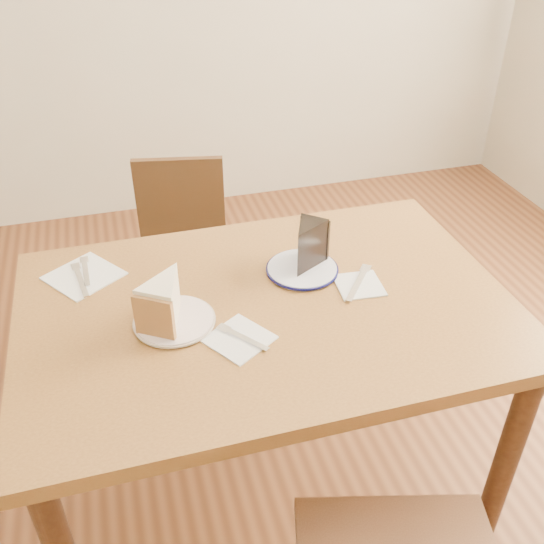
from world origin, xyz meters
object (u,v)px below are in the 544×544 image
Objects in this scene: carrot_cake at (167,300)px; chocolate_cake at (306,248)px; plate_navy at (302,269)px; chair_far at (183,258)px; plate_cream at (175,321)px; table at (267,334)px.

carrot_cake is 1.16× the size of chocolate_cake.
plate_navy is 1.41× the size of carrot_cake.
plate_cream is (-0.11, -0.77, 0.33)m from chair_far.
carrot_cake is (-0.01, 0.01, 0.06)m from plate_cream.
plate_cream is at bearing 92.68° from chair_far.
chocolate_cake is (0.38, 0.11, 0.01)m from carrot_cake.
chocolate_cake is (0.14, 0.11, 0.17)m from table.
chocolate_cake is at bearing 18.86° from plate_cream.
table is 6.57× the size of plate_navy.
carrot_cake is (-0.12, -0.75, 0.38)m from chair_far.
table is at bearing 80.52° from chocolate_cake.
plate_cream reaches higher than table.
chair_far is 0.84m from plate_cream.
carrot_cake reaches higher than chair_far.
plate_navy is at bearing 121.76° from chair_far.
plate_cream is 0.38m from plate_navy.
carrot_cake is (-0.24, -0.00, 0.16)m from table.
plate_navy is (0.13, 0.11, 0.10)m from table.
plate_cream is 1.65× the size of chocolate_cake.
table is at bearing 33.74° from carrot_cake.
plate_cream is 1.01× the size of plate_navy.
carrot_cake is at bearing 132.35° from plate_cream.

